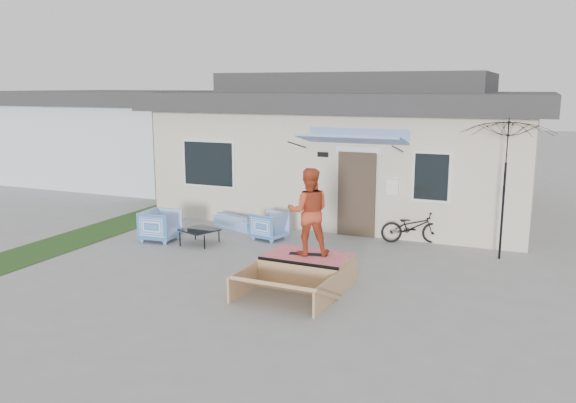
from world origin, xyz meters
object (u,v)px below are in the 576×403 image
at_px(armchair_right, 269,224).
at_px(coffee_table, 200,237).
at_px(armchair_left, 161,224).
at_px(skateboard, 308,254).
at_px(loveseat, 237,218).
at_px(skate_ramp, 307,269).
at_px(skater, 309,210).
at_px(patio_umbrella, 505,179).
at_px(bicycle, 412,223).

relative_size(armchair_right, coffee_table, 1.00).
bearing_deg(armchair_left, skateboard, -112.58).
xyz_separation_m(loveseat, coffee_table, (-0.05, -1.78, -0.08)).
distance_m(loveseat, skateboard, 4.69).
xyz_separation_m(armchair_right, skate_ramp, (2.04, -2.66, -0.10)).
bearing_deg(skate_ramp, skater, 90.00).
relative_size(armchair_left, skate_ramp, 0.39).
relative_size(armchair_right, patio_umbrella, 0.34).
bearing_deg(patio_umbrella, armchair_right, -175.13).
relative_size(patio_umbrella, skateboard, 3.02).
bearing_deg(loveseat, skate_ramp, 155.47).
distance_m(loveseat, skater, 4.81).
xyz_separation_m(loveseat, skater, (3.30, -3.31, 1.14)).
height_order(loveseat, armchair_left, armchair_left).
bearing_deg(skater, coffee_table, -47.51).
relative_size(loveseat, armchair_right, 1.81).
distance_m(armchair_right, patio_umbrella, 5.49).
bearing_deg(loveseat, armchair_right, 171.91).
distance_m(armchair_right, skate_ramp, 3.35).
height_order(coffee_table, patio_umbrella, patio_umbrella).
xyz_separation_m(bicycle, skater, (-1.23, -3.64, 0.93)).
relative_size(armchair_right, skater, 0.45).
relative_size(loveseat, armchair_left, 1.62).
distance_m(coffee_table, skateboard, 3.70).
distance_m(loveseat, armchair_right, 1.45).
bearing_deg(coffee_table, bicycle, 24.80).
distance_m(loveseat, coffee_table, 1.79).
height_order(bicycle, skater, skater).
distance_m(skateboard, skater, 0.85).
relative_size(loveseat, skateboard, 1.84).
relative_size(coffee_table, skateboard, 1.02).
relative_size(coffee_table, patio_umbrella, 0.34).
bearing_deg(armchair_right, armchair_left, -50.31).
bearing_deg(bicycle, loveseat, 73.42).
distance_m(bicycle, skater, 3.96).
height_order(armchair_right, bicycle, bicycle).
bearing_deg(patio_umbrella, bicycle, 163.86).
height_order(loveseat, patio_umbrella, patio_umbrella).
bearing_deg(skater, armchair_right, -75.00).
height_order(loveseat, skater, skater).
bearing_deg(skate_ramp, loveseat, 136.30).
distance_m(coffee_table, patio_umbrella, 6.96).
xyz_separation_m(armchair_left, skateboard, (4.40, -1.45, 0.14)).
distance_m(armchair_right, bicycle, 3.43).
bearing_deg(coffee_table, armchair_left, -175.86).
bearing_deg(patio_umbrella, loveseat, 177.80).
bearing_deg(skater, armchair_left, -41.30).
relative_size(armchair_right, bicycle, 0.50).
xyz_separation_m(skate_ramp, skater, (0.00, 0.05, 1.13)).
height_order(coffee_table, bicycle, bicycle).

